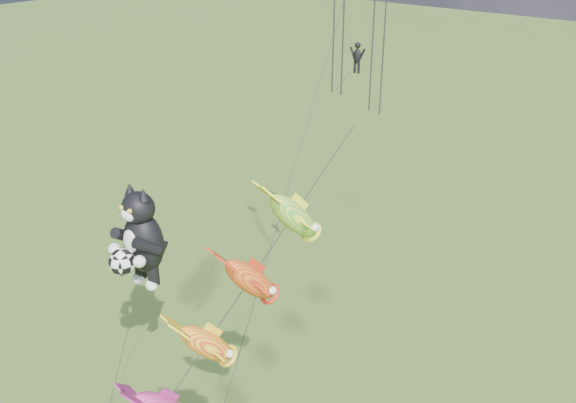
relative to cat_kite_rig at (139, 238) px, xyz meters
The scene contains 3 objects.
cat_kite_rig is the anchor object (origin of this frame).
fish_windsock_rig 11.01m from the cat_kite_rig, 30.87° to the right, with size 4.71×15.33×17.31m.
parafoil_rig 14.48m from the cat_kite_rig, 61.73° to the left, with size 3.20×17.36×27.14m.
Camera 1 is at (23.67, -8.93, 24.17)m, focal length 40.00 mm.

